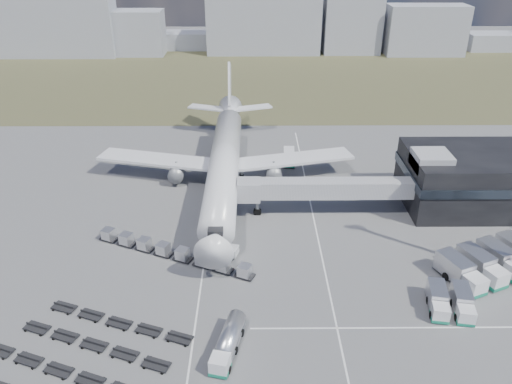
{
  "coord_description": "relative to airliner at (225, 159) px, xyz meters",
  "views": [
    {
      "loc": [
        5.39,
        -55.5,
        44.77
      ],
      "look_at": [
        5.96,
        21.3,
        4.0
      ],
      "focal_mm": 35.0,
      "sensor_mm": 36.0,
      "label": 1
    }
  ],
  "objects": [
    {
      "name": "ground",
      "position": [
        0.0,
        -32.38,
        -5.29
      ],
      "size": [
        420.0,
        420.0,
        0.0
      ],
      "primitive_type": "plane",
      "color": "#565659",
      "rests_on": "ground"
    },
    {
      "name": "grass_strip",
      "position": [
        0.0,
        77.62,
        -5.29
      ],
      "size": [
        420.0,
        90.0,
        0.01
      ],
      "primitive_type": "cube",
      "color": "#46442A",
      "rests_on": "ground"
    },
    {
      "name": "lane_markings",
      "position": [
        9.77,
        -29.38,
        -5.29
      ],
      "size": [
        47.12,
        110.0,
        0.01
      ],
      "color": "silver",
      "rests_on": "ground"
    },
    {
      "name": "terminal",
      "position": [
        47.77,
        -8.41,
        -0.04
      ],
      "size": [
        30.4,
        16.4,
        11.0
      ],
      "color": "black",
      "rests_on": "ground"
    },
    {
      "name": "jet_bridge",
      "position": [
        15.9,
        -11.95,
        -0.24
      ],
      "size": [
        30.3,
        3.8,
        7.05
      ],
      "color": "#939399",
      "rests_on": "ground"
    },
    {
      "name": "airliner",
      "position": [
        0.0,
        0.0,
        0.0
      ],
      "size": [
        51.59,
        64.53,
        17.62
      ],
      "color": "silver",
      "rests_on": "ground"
    },
    {
      "name": "skyline",
      "position": [
        -19.66,
        114.72,
        4.24
      ],
      "size": [
        307.01,
        27.6,
        25.61
      ],
      "color": "#9496A1",
      "rests_on": "ground"
    },
    {
      "name": "fuel_tanker",
      "position": [
        2.39,
        -44.15,
        -3.88
      ],
      "size": [
        4.19,
        9.01,
        2.83
      ],
      "rotation": [
        0.0,
        0.0,
        -0.24
      ],
      "color": "silver",
      "rests_on": "ground"
    },
    {
      "name": "pushback_tug",
      "position": [
        1.25,
        -24.38,
        -4.49
      ],
      "size": [
        4.07,
        2.97,
        1.6
      ],
      "primitive_type": "cube",
      "rotation": [
        0.0,
        0.0,
        -0.28
      ],
      "color": "silver",
      "rests_on": "ground"
    },
    {
      "name": "catering_truck",
      "position": [
        13.16,
        9.62,
        -3.93
      ],
      "size": [
        2.67,
        5.89,
        2.65
      ],
      "rotation": [
        0.0,
        0.0,
        -0.05
      ],
      "color": "silver",
      "rests_on": "ground"
    },
    {
      "name": "service_trucks_near",
      "position": [
        31.29,
        -37.03,
        -3.9
      ],
      "size": [
        6.31,
        7.18,
        2.57
      ],
      "rotation": [
        0.0,
        0.0,
        -0.17
      ],
      "color": "silver",
      "rests_on": "ground"
    },
    {
      "name": "service_trucks_far",
      "position": [
        40.08,
        -28.98,
        -3.55
      ],
      "size": [
        16.37,
        12.94,
        3.2
      ],
      "rotation": [
        0.0,
        0.0,
        0.4
      ],
      "color": "silver",
      "rests_on": "ground"
    },
    {
      "name": "uld_row",
      "position": [
        -6.85,
        -24.94,
        -4.2
      ],
      "size": [
        25.32,
        12.59,
        1.82
      ],
      "rotation": [
        0.0,
        0.0,
        -0.42
      ],
      "color": "black",
      "rests_on": "ground"
    },
    {
      "name": "baggage_dollies",
      "position": [
        -14.7,
        -45.88,
        -4.91
      ],
      "size": [
        27.19,
        22.18,
        0.77
      ],
      "rotation": [
        0.0,
        0.0,
        -0.35
      ],
      "color": "black",
      "rests_on": "ground"
    }
  ]
}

